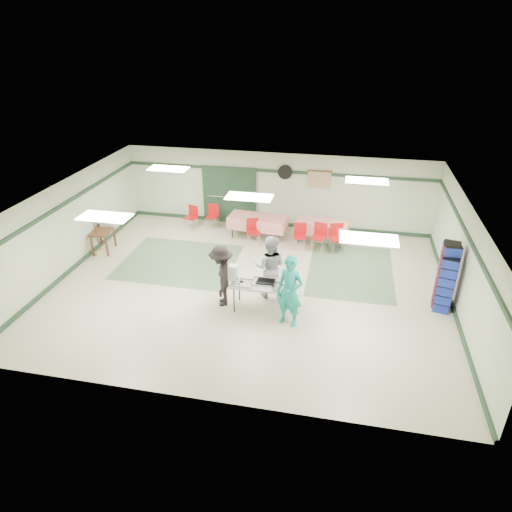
% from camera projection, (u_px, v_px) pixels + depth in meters
% --- Properties ---
extents(floor, '(11.00, 11.00, 0.00)m').
position_uv_depth(floor, '(250.00, 286.00, 13.02)').
color(floor, '#BDB498').
rests_on(floor, ground).
extents(ceiling, '(11.00, 11.00, 0.00)m').
position_uv_depth(ceiling, '(249.00, 196.00, 11.78)').
color(ceiling, silver).
rests_on(ceiling, wall_back).
extents(wall_back, '(11.00, 0.00, 11.00)m').
position_uv_depth(wall_back, '(276.00, 190.00, 16.32)').
color(wall_back, beige).
rests_on(wall_back, floor).
extents(wall_front, '(11.00, 0.00, 11.00)m').
position_uv_depth(wall_front, '(198.00, 345.00, 8.48)').
color(wall_front, beige).
rests_on(wall_front, floor).
extents(wall_left, '(0.00, 9.00, 9.00)m').
position_uv_depth(wall_left, '(67.00, 227.00, 13.39)').
color(wall_left, beige).
rests_on(wall_left, floor).
extents(wall_right, '(0.00, 9.00, 9.00)m').
position_uv_depth(wall_right, '(464.00, 262.00, 11.41)').
color(wall_right, beige).
rests_on(wall_right, floor).
extents(trim_back, '(11.00, 0.06, 0.10)m').
position_uv_depth(trim_back, '(277.00, 171.00, 15.98)').
color(trim_back, '#1F3927').
rests_on(trim_back, wall_back).
extents(baseboard_back, '(11.00, 0.06, 0.12)m').
position_uv_depth(baseboard_back, '(276.00, 224.00, 16.89)').
color(baseboard_back, '#1F3927').
rests_on(baseboard_back, floor).
extents(trim_left, '(0.06, 9.00, 0.10)m').
position_uv_depth(trim_left, '(63.00, 205.00, 13.06)').
color(trim_left, '#1F3927').
rests_on(trim_left, wall_back).
extents(baseboard_left, '(0.06, 9.00, 0.12)m').
position_uv_depth(baseboard_left, '(76.00, 266.00, 13.97)').
color(baseboard_left, '#1F3927').
rests_on(baseboard_left, floor).
extents(trim_right, '(0.06, 9.00, 0.10)m').
position_uv_depth(trim_right, '(468.00, 237.00, 11.10)').
color(trim_right, '#1F3927').
rests_on(trim_right, wall_back).
extents(baseboard_right, '(0.06, 9.00, 0.12)m').
position_uv_depth(baseboard_right, '(452.00, 305.00, 12.01)').
color(baseboard_right, '#1F3927').
rests_on(baseboard_right, floor).
extents(green_patch_a, '(3.50, 3.00, 0.01)m').
position_uv_depth(green_patch_a, '(179.00, 261.00, 14.34)').
color(green_patch_a, '#5E7A59').
rests_on(green_patch_a, floor).
extents(green_patch_b, '(2.50, 3.50, 0.01)m').
position_uv_depth(green_patch_b, '(350.00, 270.00, 13.82)').
color(green_patch_b, '#5E7A59').
rests_on(green_patch_b, floor).
extents(double_door_left, '(0.90, 0.06, 2.10)m').
position_uv_depth(double_door_left, '(217.00, 194.00, 16.80)').
color(double_door_left, gray).
rests_on(double_door_left, floor).
extents(double_door_right, '(0.90, 0.06, 2.10)m').
position_uv_depth(double_door_right, '(242.00, 196.00, 16.63)').
color(double_door_right, gray).
rests_on(double_door_right, floor).
extents(door_frame, '(2.00, 0.03, 2.15)m').
position_uv_depth(door_frame, '(229.00, 196.00, 16.70)').
color(door_frame, '#1F3927').
rests_on(door_frame, floor).
extents(wall_fan, '(0.50, 0.10, 0.50)m').
position_uv_depth(wall_fan, '(285.00, 172.00, 15.90)').
color(wall_fan, black).
rests_on(wall_fan, wall_back).
extents(scroll_banner, '(0.80, 0.02, 0.60)m').
position_uv_depth(scroll_banner, '(319.00, 180.00, 15.77)').
color(scroll_banner, tan).
rests_on(scroll_banner, wall_back).
extents(serving_table, '(1.80, 0.74, 0.76)m').
position_uv_depth(serving_table, '(266.00, 286.00, 11.64)').
color(serving_table, '#ADADA8').
rests_on(serving_table, floor).
extents(sheet_tray_right, '(0.59, 0.45, 0.02)m').
position_uv_depth(sheet_tray_right, '(285.00, 288.00, 11.44)').
color(sheet_tray_right, silver).
rests_on(sheet_tray_right, serving_table).
extents(sheet_tray_mid, '(0.55, 0.42, 0.02)m').
position_uv_depth(sheet_tray_mid, '(263.00, 282.00, 11.69)').
color(sheet_tray_mid, silver).
rests_on(sheet_tray_mid, serving_table).
extents(sheet_tray_left, '(0.55, 0.42, 0.02)m').
position_uv_depth(sheet_tray_left, '(242.00, 283.00, 11.64)').
color(sheet_tray_left, silver).
rests_on(sheet_tray_left, serving_table).
extents(baking_pan, '(0.47, 0.29, 0.08)m').
position_uv_depth(baking_pan, '(266.00, 282.00, 11.64)').
color(baking_pan, black).
rests_on(baking_pan, serving_table).
extents(foam_box_stack, '(0.23, 0.21, 0.42)m').
position_uv_depth(foam_box_stack, '(233.00, 273.00, 11.73)').
color(foam_box_stack, white).
rests_on(foam_box_stack, serving_table).
extents(volunteer_teal, '(0.78, 0.62, 1.85)m').
position_uv_depth(volunteer_teal, '(290.00, 291.00, 10.99)').
color(volunteer_teal, teal).
rests_on(volunteer_teal, floor).
extents(volunteer_grey, '(0.88, 0.69, 1.78)m').
position_uv_depth(volunteer_grey, '(270.00, 267.00, 12.16)').
color(volunteer_grey, '#95949A').
rests_on(volunteer_grey, floor).
extents(volunteer_dark, '(0.90, 1.22, 1.68)m').
position_uv_depth(volunteer_dark, '(221.00, 276.00, 11.83)').
color(volunteer_dark, black).
rests_on(volunteer_dark, floor).
extents(dining_table_a, '(1.81, 1.00, 0.77)m').
position_uv_depth(dining_table_a, '(322.00, 227.00, 15.34)').
color(dining_table_a, red).
rests_on(dining_table_a, floor).
extents(dining_table_b, '(2.05, 1.05, 0.77)m').
position_uv_depth(dining_table_b, '(258.00, 222.00, 15.74)').
color(dining_table_b, red).
rests_on(dining_table_b, floor).
extents(chair_a, '(0.50, 0.50, 0.92)m').
position_uv_depth(chair_a, '(320.00, 234.00, 14.86)').
color(chair_a, '#B20F0E').
rests_on(chair_a, floor).
extents(chair_b, '(0.43, 0.43, 0.87)m').
position_uv_depth(chair_b, '(300.00, 233.00, 14.99)').
color(chair_b, '#B20F0E').
rests_on(chair_b, floor).
extents(chair_c, '(0.55, 0.55, 0.94)m').
position_uv_depth(chair_c, '(337.00, 235.00, 14.75)').
color(chair_c, '#B20F0E').
rests_on(chair_c, floor).
extents(chair_d, '(0.54, 0.54, 0.89)m').
position_uv_depth(chair_d, '(253.00, 229.00, 15.26)').
color(chair_d, '#B20F0E').
rests_on(chair_d, floor).
extents(chair_loose_a, '(0.42, 0.42, 0.87)m').
position_uv_depth(chair_loose_a, '(213.00, 214.00, 16.49)').
color(chair_loose_a, '#B20F0E').
rests_on(chair_loose_a, floor).
extents(chair_loose_b, '(0.50, 0.50, 0.85)m').
position_uv_depth(chair_loose_b, '(192.00, 215.00, 16.45)').
color(chair_loose_b, '#B20F0E').
rests_on(chair_loose_b, floor).
extents(crate_stack_blue_a, '(0.41, 0.41, 1.84)m').
position_uv_depth(crate_stack_blue_a, '(446.00, 277.00, 11.62)').
color(crate_stack_blue_a, navy).
rests_on(crate_stack_blue_a, floor).
extents(crate_stack_red, '(0.48, 0.48, 1.85)m').
position_uv_depth(crate_stack_red, '(446.00, 276.00, 11.68)').
color(crate_stack_red, maroon).
rests_on(crate_stack_red, floor).
extents(crate_stack_blue_b, '(0.48, 0.48, 1.55)m').
position_uv_depth(crate_stack_blue_b, '(446.00, 284.00, 11.58)').
color(crate_stack_blue_b, navy).
rests_on(crate_stack_blue_b, floor).
extents(printer_table, '(0.72, 0.99, 0.74)m').
position_uv_depth(printer_table, '(102.00, 233.00, 14.72)').
color(printer_table, brown).
rests_on(printer_table, floor).
extents(office_printer, '(0.51, 0.46, 0.37)m').
position_uv_depth(office_printer, '(108.00, 219.00, 15.01)').
color(office_printer, beige).
rests_on(office_printer, printer_table).
extents(broom, '(0.08, 0.22, 1.35)m').
position_uv_depth(broom, '(96.00, 234.00, 14.51)').
color(broom, brown).
rests_on(broom, floor).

